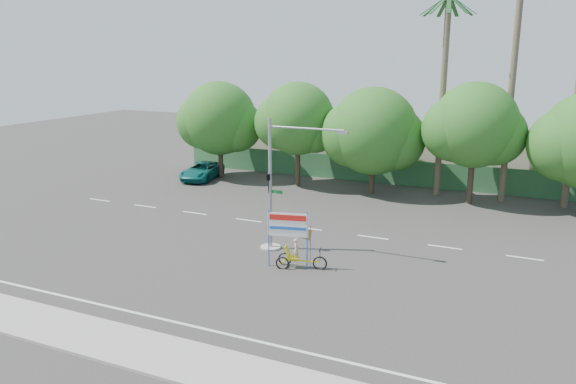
% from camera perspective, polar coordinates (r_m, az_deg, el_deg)
% --- Properties ---
extents(ground, '(120.00, 120.00, 0.00)m').
position_cam_1_polar(ground, '(25.89, -0.69, -9.20)').
color(ground, '#33302D').
rests_on(ground, ground).
extents(sidewalk_near, '(50.00, 2.40, 0.12)m').
position_cam_1_polar(sidewalk_near, '(20.06, -10.23, -16.61)').
color(sidewalk_near, gray).
rests_on(sidewalk_near, ground).
extents(fence, '(38.00, 0.08, 2.00)m').
position_cam_1_polar(fence, '(45.16, 10.97, 1.99)').
color(fence, '#336B3D').
rests_on(fence, ground).
extents(building_left, '(12.00, 8.00, 4.00)m').
position_cam_1_polar(building_left, '(52.27, 1.48, 4.97)').
color(building_left, beige).
rests_on(building_left, ground).
extents(building_right, '(14.00, 8.00, 3.60)m').
position_cam_1_polar(building_right, '(48.32, 21.56, 3.00)').
color(building_right, beige).
rests_on(building_right, ground).
extents(tree_far_left, '(7.14, 6.00, 7.96)m').
position_cam_1_polar(tree_far_left, '(46.66, -7.01, 7.21)').
color(tree_far_left, '#473828').
rests_on(tree_far_left, ground).
extents(tree_left, '(6.66, 5.60, 8.07)m').
position_cam_1_polar(tree_left, '(43.41, 0.96, 7.20)').
color(tree_left, '#473828').
rests_on(tree_left, ground).
extents(tree_center, '(7.62, 6.40, 7.85)m').
position_cam_1_polar(tree_center, '(41.49, 8.61, 5.90)').
color(tree_center, '#473828').
rests_on(tree_center, ground).
extents(tree_right, '(6.90, 5.80, 8.36)m').
position_cam_1_polar(tree_right, '(40.07, 18.38, 6.18)').
color(tree_right, '#473828').
rests_on(tree_right, ground).
extents(palm_tall, '(3.73, 3.79, 17.45)m').
position_cam_1_polar(palm_tall, '(41.09, 22.10, 13.38)').
color(palm_tall, '#70604C').
rests_on(palm_tall, ground).
extents(palm_short, '(3.73, 3.79, 14.45)m').
position_cam_1_polar(palm_short, '(41.59, 15.59, 11.66)').
color(palm_short, '#70604C').
rests_on(palm_short, ground).
extents(traffic_signal, '(4.72, 1.10, 7.00)m').
position_cam_1_polar(traffic_signal, '(29.26, -1.29, -0.41)').
color(traffic_signal, gray).
rests_on(traffic_signal, ground).
extents(trike_billboard, '(2.87, 1.04, 2.88)m').
position_cam_1_polar(trike_billboard, '(27.21, 0.56, -5.40)').
color(trike_billboard, black).
rests_on(trike_billboard, ground).
extents(pickup_truck, '(3.10, 5.34, 1.40)m').
position_cam_1_polar(pickup_truck, '(46.86, -8.75, 2.14)').
color(pickup_truck, '#0E6360').
rests_on(pickup_truck, ground).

